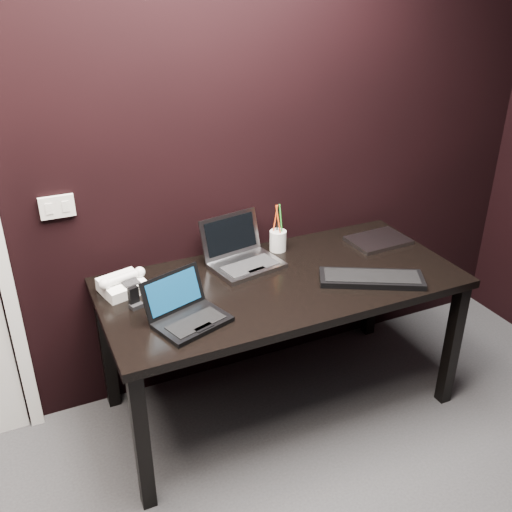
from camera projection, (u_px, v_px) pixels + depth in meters
name	position (u px, v px, depth m)	size (l,w,h in m)	color
wall_back	(188.00, 150.00, 2.66)	(4.00, 4.00, 0.00)	black
wall_switch	(57.00, 207.00, 2.50)	(0.15, 0.02, 0.10)	silver
desk	(281.00, 293.00, 2.73)	(1.70, 0.80, 0.74)	black
netbook	(187.00, 313.00, 2.36)	(0.36, 0.34, 0.19)	black
silver_laptop	(242.00, 257.00, 2.81)	(0.38, 0.35, 0.23)	gray
ext_keyboard	(371.00, 278.00, 2.68)	(0.50, 0.37, 0.03)	black
closed_laptop	(378.00, 240.00, 3.06)	(0.32, 0.24, 0.02)	#939398
desk_phone	(123.00, 284.00, 2.57)	(0.23, 0.21, 0.11)	white
mobile_phone	(135.00, 300.00, 2.46)	(0.06, 0.06, 0.09)	black
pen_cup	(278.00, 240.00, 2.95)	(0.09, 0.09, 0.25)	silver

